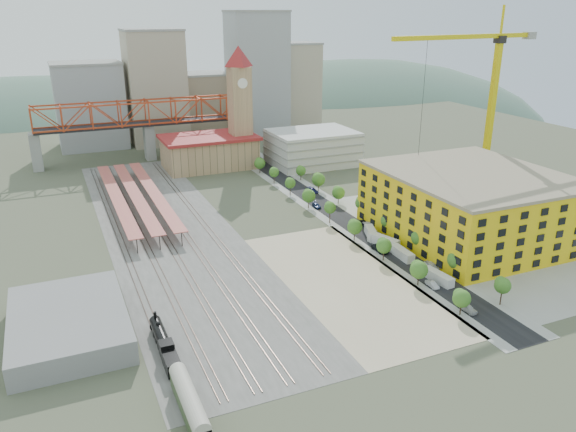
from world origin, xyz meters
name	(u,v)px	position (x,y,z in m)	size (l,w,h in m)	color
ground	(305,234)	(0.00, 0.00, 0.00)	(400.00, 400.00, 0.00)	#474C38
ballast_strip	(169,231)	(-36.00, 17.50, 0.03)	(36.00, 165.00, 0.06)	#605E59
dirt_lot	(346,281)	(-4.00, -31.50, 0.03)	(28.00, 67.00, 0.06)	tan
street_asphalt	(330,210)	(16.00, 15.00, 0.03)	(12.00, 170.00, 0.06)	black
sidewalk_west	(315,213)	(10.50, 15.00, 0.02)	(3.00, 170.00, 0.04)	gray
sidewalk_east	(345,208)	(21.50, 15.00, 0.02)	(3.00, 170.00, 0.04)	gray
construction_pad	(475,234)	(45.00, -20.00, 0.03)	(50.00, 90.00, 0.06)	gray
rail_tracks	(163,232)	(-37.80, 17.50, 0.15)	(26.56, 160.00, 0.18)	#382B23
platform_canopies	(135,194)	(-41.00, 45.00, 3.99)	(16.00, 80.00, 4.12)	#B15A44
station_hall	(209,151)	(-5.00, 82.00, 6.67)	(38.00, 24.00, 13.10)	tan
clock_tower	(240,96)	(8.00, 79.99, 28.70)	(12.00, 12.00, 52.00)	tan
parking_garage	(313,148)	(36.00, 70.00, 7.00)	(34.00, 26.00, 14.00)	silver
truss_bridge	(147,116)	(-25.00, 105.00, 18.86)	(94.00, 9.60, 25.60)	gray
construction_building	(471,205)	(42.00, -20.00, 9.41)	(44.60, 50.60, 18.80)	#EFAE14
warehouse	(69,323)	(-66.00, -30.00, 2.50)	(22.00, 32.00, 5.00)	gray
street_trees	(345,220)	(16.00, 5.00, 0.00)	(15.40, 124.40, 8.00)	#315C1B
skyline	(199,91)	(7.47, 142.31, 22.81)	(133.00, 46.00, 60.00)	#9EA0A3
distant_hills	(214,204)	(45.28, 260.00, -79.54)	(647.00, 264.00, 227.00)	#4C6B59
locomotive	(164,343)	(-50.00, -43.53, 1.84)	(2.55, 19.68, 4.92)	black
coach	(189,403)	(-50.00, -63.56, 2.74)	(2.82, 16.40, 5.15)	#323E22
tower_crane	(486,85)	(65.69, 5.58, 38.57)	(58.39, 8.54, 62.50)	#D9C00E
site_trailer_a	(438,277)	(16.00, -40.35, 1.18)	(2.28, 8.65, 2.37)	silver
site_trailer_b	(402,253)	(16.00, -25.24, 1.21)	(2.32, 8.81, 2.41)	silver
site_trailer_c	(383,241)	(16.00, -16.34, 1.30)	(2.50, 9.49, 2.60)	silver
site_trailer_d	(371,233)	(16.00, -9.97, 1.21)	(2.33, 8.87, 2.43)	silver
car_0	(468,308)	(13.00, -54.49, 0.79)	(1.86, 4.61, 1.57)	#BABABA
car_1	(432,285)	(13.00, -42.18, 0.68)	(1.43, 4.10, 1.35)	#AEAEB3
car_2	(380,249)	(13.00, -19.68, 0.80)	(2.67, 5.79, 1.61)	black
car_3	(317,206)	(13.00, 19.15, 0.66)	(1.85, 4.55, 1.32)	navy
car_4	(431,266)	(19.00, -33.86, 0.80)	(1.89, 4.70, 1.60)	silver
car_5	(368,225)	(19.00, -3.08, 0.75)	(1.58, 4.54, 1.50)	#A4A3A8
car_6	(364,223)	(19.00, -1.00, 0.66)	(2.18, 4.73, 1.31)	black
car_7	(313,190)	(19.00, 34.49, 0.75)	(2.10, 5.16, 1.50)	navy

